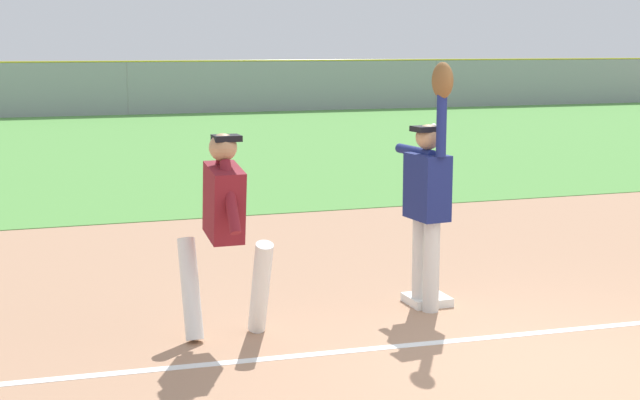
{
  "coord_description": "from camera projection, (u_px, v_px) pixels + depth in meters",
  "views": [
    {
      "loc": [
        -3.67,
        -5.72,
        2.43
      ],
      "look_at": [
        -1.13,
        1.86,
        1.05
      ],
      "focal_mm": 50.7,
      "sensor_mm": 36.0,
      "label": 1
    }
  ],
  "objects": [
    {
      "name": "parked_car_blue",
      "position": [
        208.0,
        90.0,
        35.46
      ],
      "size": [
        4.53,
        2.37,
        1.25
      ],
      "rotation": [
        0.0,
        0.0,
        -0.07
      ],
      "color": "#23389E",
      "rests_on": "ground_plane"
    },
    {
      "name": "outfield_grass",
      "position": [
        175.0,
        144.0,
        22.42
      ],
      "size": [
        47.44,
        19.79,
        0.01
      ],
      "primitive_type": "cube",
      "color": "#549342",
      "rests_on": "ground_plane"
    },
    {
      "name": "outfield_fence",
      "position": [
        127.0,
        88.0,
        31.51
      ],
      "size": [
        47.52,
        0.08,
        1.89
      ],
      "color": "#93999E",
      "rests_on": "ground_plane"
    },
    {
      "name": "runner",
      "position": [
        224.0,
        221.0,
        7.43
      ],
      "size": [
        0.72,
        0.84,
        1.72
      ],
      "rotation": [
        0.0,
        0.0,
        0.02
      ],
      "color": "white",
      "rests_on": "ground_plane"
    },
    {
      "name": "first_base",
      "position": [
        427.0,
        300.0,
        8.57
      ],
      "size": [
        0.38,
        0.38,
        0.08
      ],
      "primitive_type": "cube",
      "rotation": [
        0.0,
        0.0,
        0.01
      ],
      "color": "white",
      "rests_on": "ground_plane"
    },
    {
      "name": "fielder",
      "position": [
        428.0,
        190.0,
        8.22
      ],
      "size": [
        0.3,
        0.9,
        2.28
      ],
      "rotation": [
        0.0,
        0.0,
        3.24
      ],
      "color": "silver",
      "rests_on": "ground_plane"
    },
    {
      "name": "parked_car_green",
      "position": [
        70.0,
        92.0,
        34.13
      ],
      "size": [
        4.57,
        2.47,
        1.25
      ],
      "rotation": [
        0.0,
        0.0,
        0.1
      ],
      "color": "#1E6B33",
      "rests_on": "ground_plane"
    },
    {
      "name": "baseball",
      "position": [
        433.0,
        127.0,
        8.43
      ],
      "size": [
        0.07,
        0.07,
        0.07
      ],
      "primitive_type": "sphere",
      "color": "white"
    },
    {
      "name": "ground_plane",
      "position": [
        537.0,
        366.0,
        6.9
      ],
      "size": [
        79.01,
        79.01,
        0.0
      ],
      "primitive_type": "plane",
      "color": "tan"
    }
  ]
}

